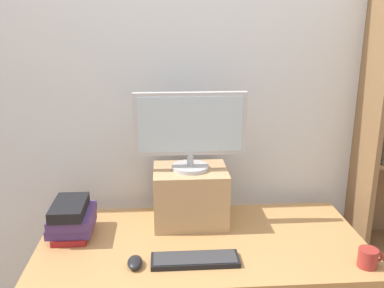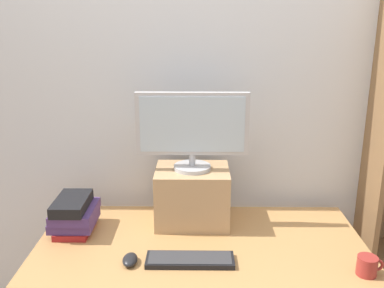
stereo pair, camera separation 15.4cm
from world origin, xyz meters
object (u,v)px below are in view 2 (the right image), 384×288
(computer_mouse, at_px, (130,260))
(coffee_mug, at_px, (368,266))
(desk, at_px, (201,254))
(riser_box, at_px, (192,195))
(computer_monitor, at_px, (192,128))
(keyboard, at_px, (190,260))
(book_stack, at_px, (74,214))

(computer_mouse, distance_m, coffee_mug, 0.98)
(desk, relative_size, riser_box, 4.17)
(computer_monitor, distance_m, keyboard, 0.62)
(computer_monitor, relative_size, keyboard, 1.44)
(riser_box, distance_m, computer_monitor, 0.35)
(computer_mouse, height_order, book_stack, book_stack)
(desk, height_order, computer_monitor, computer_monitor)
(desk, xyz_separation_m, riser_box, (-0.04, 0.20, 0.21))
(computer_mouse, height_order, coffee_mug, coffee_mug)
(coffee_mug, bearing_deg, riser_box, 146.81)
(computer_monitor, height_order, coffee_mug, computer_monitor)
(computer_monitor, height_order, keyboard, computer_monitor)
(computer_monitor, height_order, computer_mouse, computer_monitor)
(riser_box, xyz_separation_m, computer_monitor, (-0.00, -0.00, 0.35))
(riser_box, xyz_separation_m, computer_mouse, (-0.26, -0.40, -0.12))
(book_stack, relative_size, coffee_mug, 2.41)
(desk, height_order, computer_mouse, computer_mouse)
(computer_mouse, relative_size, book_stack, 0.39)
(desk, xyz_separation_m, keyboard, (-0.05, -0.19, 0.08))
(book_stack, bearing_deg, keyboard, -26.15)
(book_stack, bearing_deg, computer_monitor, 10.44)
(computer_mouse, bearing_deg, riser_box, 56.83)
(computer_monitor, bearing_deg, riser_box, 90.00)
(keyboard, distance_m, book_stack, 0.64)
(computer_monitor, height_order, book_stack, computer_monitor)
(computer_monitor, distance_m, coffee_mug, 0.97)
(desk, height_order, riser_box, riser_box)
(riser_box, xyz_separation_m, keyboard, (-0.01, -0.39, -0.13))
(desk, xyz_separation_m, coffee_mug, (0.68, -0.27, 0.11))
(desk, bearing_deg, riser_box, 101.84)
(desk, height_order, book_stack, book_stack)
(riser_box, height_order, book_stack, riser_box)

